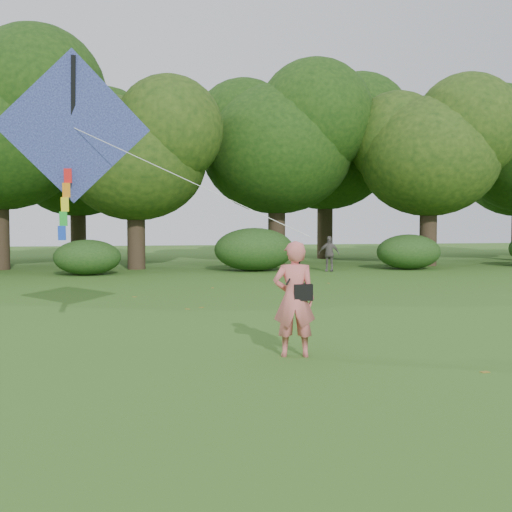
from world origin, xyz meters
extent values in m
plane|color=#265114|center=(0.00, 0.00, 0.00)|extent=(100.00, 100.00, 0.00)
imported|color=#D86765|center=(0.01, 0.30, 0.91)|extent=(0.74, 0.56, 1.82)
imported|color=#685F5C|center=(6.09, 16.94, 0.76)|extent=(0.96, 0.69, 1.52)
cube|color=black|center=(0.13, 0.27, 1.02)|extent=(0.30, 0.20, 0.26)
cylinder|color=black|center=(0.01, 0.26, 1.37)|extent=(0.33, 0.14, 0.47)
cube|color=#232A98|center=(-3.48, 2.73, 3.83)|extent=(2.76, 0.50, 2.72)
cube|color=black|center=(-3.48, 2.76, 3.83)|extent=(0.18, 0.65, 2.47)
cylinder|color=white|center=(-1.61, 1.49, 2.85)|extent=(3.75, 2.50, 1.96)
cube|color=red|center=(-3.58, 2.75, 2.96)|extent=(0.14, 0.06, 0.26)
cube|color=orange|center=(-3.61, 2.75, 2.70)|extent=(0.14, 0.06, 0.26)
cube|color=yellow|center=(-3.64, 2.75, 2.44)|extent=(0.14, 0.06, 0.26)
cube|color=green|center=(-3.67, 2.75, 2.18)|extent=(0.14, 0.06, 0.26)
cube|color=blue|center=(-3.70, 2.75, 1.92)|extent=(0.14, 0.06, 0.26)
cylinder|color=#3A2D1E|center=(-2.00, 20.00, 1.57)|extent=(0.80, 0.80, 3.15)
ellipsoid|color=#1E3F11|center=(-2.00, 20.00, 4.91)|extent=(6.40, 6.40, 5.44)
cylinder|color=#3A2D1E|center=(5.00, 22.00, 1.84)|extent=(0.86, 0.86, 3.67)
ellipsoid|color=#1E3F11|center=(5.00, 22.00, 5.76)|extent=(7.60, 7.60, 6.46)
cylinder|color=#3A2D1E|center=(12.00, 19.50, 1.72)|extent=(0.83, 0.83, 3.43)
ellipsoid|color=#1E3F11|center=(12.00, 19.50, 5.30)|extent=(6.80, 6.80, 5.78)
cylinder|color=#3A2D1E|center=(-5.00, 27.50, 1.75)|extent=(0.84, 0.84, 3.50)
ellipsoid|color=#1E3F11|center=(-5.00, 27.50, 5.43)|extent=(7.00, 7.00, 5.95)
cylinder|color=#3A2D1E|center=(9.00, 26.50, 2.01)|extent=(0.90, 0.90, 4.02)
ellipsoid|color=#1E3F11|center=(9.00, 26.50, 6.17)|extent=(7.80, 7.80, 6.63)
ellipsoid|color=#264919|center=(-4.00, 17.10, 0.71)|extent=(2.66, 2.09, 1.42)
ellipsoid|color=#264919|center=(3.00, 17.90, 0.94)|extent=(3.50, 2.75, 1.88)
ellipsoid|color=#264919|center=(10.00, 17.40, 0.79)|extent=(2.94, 2.31, 1.58)
cube|color=olive|center=(-2.30, 8.99, 0.00)|extent=(0.14, 0.11, 0.01)
cube|color=olive|center=(-0.72, 6.35, 0.00)|extent=(0.14, 0.14, 0.01)
cube|color=olive|center=(-1.09, 6.13, 0.00)|extent=(0.14, 0.14, 0.01)
cube|color=olive|center=(3.16, 10.14, 0.00)|extent=(0.13, 0.10, 0.01)
cube|color=olive|center=(2.35, -1.31, 0.00)|extent=(0.13, 0.10, 0.01)
cube|color=olive|center=(4.36, 11.74, 0.00)|extent=(0.09, 0.12, 0.01)
cube|color=olive|center=(0.21, 11.02, 0.00)|extent=(0.11, 0.14, 0.01)
camera|label=1|loc=(-2.63, -9.37, 2.11)|focal=45.00mm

